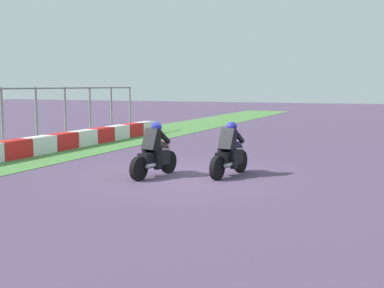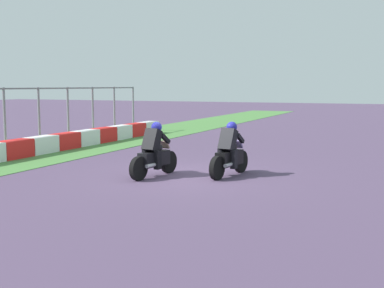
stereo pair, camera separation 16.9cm
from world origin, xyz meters
TOP-DOWN VIEW (x-y plane):
  - ground_plane at (0.00, 0.00)m, footprint 120.00×120.00m
  - grass_verge at (0.00, 6.75)m, footprint 72.00×4.11m
  - rider_lane_a at (0.43, -1.08)m, footprint 2.04×0.60m
  - rider_lane_b at (-0.48, 0.80)m, footprint 2.04×0.60m

SIDE VIEW (x-z plane):
  - ground_plane at x=0.00m, z-range 0.00..0.00m
  - grass_verge at x=0.00m, z-range 0.00..0.02m
  - rider_lane_a at x=0.43m, z-range -0.13..1.38m
  - rider_lane_b at x=-0.48m, z-range -0.13..1.38m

